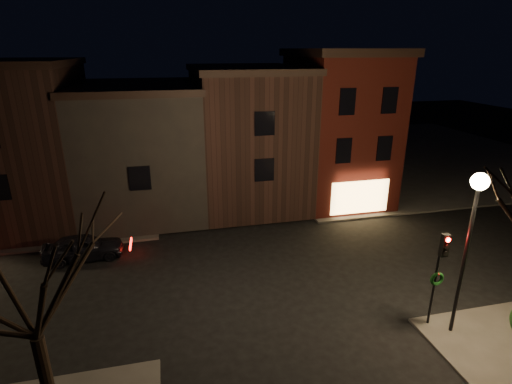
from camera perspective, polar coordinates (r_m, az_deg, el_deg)
ground at (r=20.38m, az=0.82°, el=-11.53°), size 120.00×120.00×0.00m
sidewalk_far_right at (r=45.39m, az=19.63°, el=5.19°), size 30.00×30.00×0.12m
corner_building at (r=29.53m, az=11.69°, el=9.24°), size 6.50×8.50×10.50m
row_building_a at (r=28.57m, az=-1.33°, el=8.14°), size 7.30×10.30×9.40m
row_building_b at (r=28.13m, az=-16.01°, el=6.15°), size 7.80×10.30×8.40m
row_building_c at (r=29.27m, az=-30.50°, el=6.20°), size 7.30×10.30×9.90m
street_lamp_near at (r=16.04m, az=28.69°, el=-2.49°), size 0.60×0.60×6.48m
traffic_signal at (r=16.95m, az=24.75°, el=-9.55°), size 0.58×0.38×4.05m
bare_tree_left at (r=11.76m, az=-30.56°, el=-9.21°), size 5.60×5.60×7.50m
parked_car_a at (r=23.22m, az=-23.45°, el=-7.24°), size 4.17×1.98×1.38m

